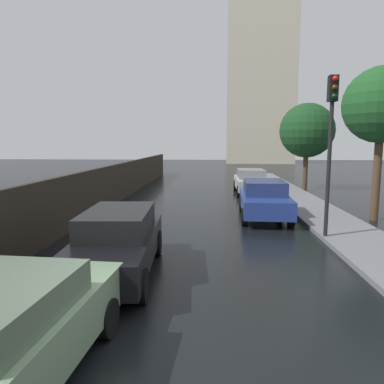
{
  "coord_description": "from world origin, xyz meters",
  "views": [
    {
      "loc": [
        0.62,
        -4.32,
        3.0
      ],
      "look_at": [
        0.0,
        6.14,
        1.56
      ],
      "focal_mm": 33.38,
      "sensor_mm": 36.0,
      "label": 1
    }
  ],
  "objects_px": {
    "street_tree_far": "(382,106)",
    "car_blue_mid_road": "(264,199)",
    "car_silver_behind_camera": "(251,181)",
    "car_green_far_lane": "(0,334)",
    "car_black_far_ahead": "(118,241)",
    "traffic_light": "(331,128)",
    "street_tree_near": "(307,131)"
  },
  "relations": [
    {
      "from": "street_tree_far",
      "to": "car_blue_mid_road",
      "type": "bearing_deg",
      "value": 178.19
    },
    {
      "from": "car_silver_behind_camera",
      "to": "car_green_far_lane",
      "type": "relative_size",
      "value": 1.08
    },
    {
      "from": "car_green_far_lane",
      "to": "street_tree_far",
      "type": "xyz_separation_m",
      "value": [
        8.86,
        10.29,
        3.65
      ]
    },
    {
      "from": "car_green_far_lane",
      "to": "street_tree_far",
      "type": "relative_size",
      "value": 0.7
    },
    {
      "from": "car_black_far_ahead",
      "to": "street_tree_far",
      "type": "bearing_deg",
      "value": -146.3
    },
    {
      "from": "car_blue_mid_road",
      "to": "car_silver_behind_camera",
      "type": "distance_m",
      "value": 6.89
    },
    {
      "from": "traffic_light",
      "to": "street_tree_near",
      "type": "height_order",
      "value": "street_tree_near"
    },
    {
      "from": "traffic_light",
      "to": "car_blue_mid_road",
      "type": "bearing_deg",
      "value": 113.67
    },
    {
      "from": "car_black_far_ahead",
      "to": "street_tree_far",
      "type": "relative_size",
      "value": 0.76
    },
    {
      "from": "car_black_far_ahead",
      "to": "car_green_far_lane",
      "type": "xyz_separation_m",
      "value": [
        -0.38,
        -3.92,
        -0.05
      ]
    },
    {
      "from": "street_tree_near",
      "to": "car_black_far_ahead",
      "type": "bearing_deg",
      "value": -117.59
    },
    {
      "from": "car_black_far_ahead",
      "to": "car_blue_mid_road",
      "type": "bearing_deg",
      "value": -126.15
    },
    {
      "from": "street_tree_near",
      "to": "street_tree_far",
      "type": "relative_size",
      "value": 0.94
    },
    {
      "from": "car_blue_mid_road",
      "to": "car_silver_behind_camera",
      "type": "height_order",
      "value": "car_blue_mid_road"
    },
    {
      "from": "car_silver_behind_camera",
      "to": "street_tree_far",
      "type": "xyz_separation_m",
      "value": [
        4.09,
        -7.02,
        3.62
      ]
    },
    {
      "from": "car_silver_behind_camera",
      "to": "street_tree_far",
      "type": "height_order",
      "value": "street_tree_far"
    },
    {
      "from": "street_tree_far",
      "to": "traffic_light",
      "type": "bearing_deg",
      "value": -131.99
    },
    {
      "from": "car_blue_mid_road",
      "to": "street_tree_far",
      "type": "height_order",
      "value": "street_tree_far"
    },
    {
      "from": "car_black_far_ahead",
      "to": "car_silver_behind_camera",
      "type": "xyz_separation_m",
      "value": [
        4.39,
        13.38,
        -0.02
      ]
    },
    {
      "from": "car_blue_mid_road",
      "to": "traffic_light",
      "type": "height_order",
      "value": "traffic_light"
    },
    {
      "from": "car_blue_mid_road",
      "to": "car_black_far_ahead",
      "type": "relative_size",
      "value": 0.99
    },
    {
      "from": "car_green_far_lane",
      "to": "car_silver_behind_camera",
      "type": "bearing_deg",
      "value": -101.79
    },
    {
      "from": "car_green_far_lane",
      "to": "street_tree_far",
      "type": "bearing_deg",
      "value": -127.13
    },
    {
      "from": "car_black_far_ahead",
      "to": "car_silver_behind_camera",
      "type": "height_order",
      "value": "car_black_far_ahead"
    },
    {
      "from": "car_green_far_lane",
      "to": "street_tree_near",
      "type": "bearing_deg",
      "value": -109.95
    },
    {
      "from": "traffic_light",
      "to": "street_tree_near",
      "type": "bearing_deg",
      "value": 78.82
    },
    {
      "from": "car_black_far_ahead",
      "to": "traffic_light",
      "type": "bearing_deg",
      "value": -153.52
    },
    {
      "from": "car_black_far_ahead",
      "to": "car_green_far_lane",
      "type": "distance_m",
      "value": 3.94
    },
    {
      "from": "traffic_light",
      "to": "car_silver_behind_camera",
      "type": "bearing_deg",
      "value": 97.08
    },
    {
      "from": "car_green_far_lane",
      "to": "street_tree_far",
      "type": "height_order",
      "value": "street_tree_far"
    },
    {
      "from": "car_black_far_ahead",
      "to": "street_tree_near",
      "type": "xyz_separation_m",
      "value": [
        8.07,
        15.44,
        2.98
      ]
    },
    {
      "from": "street_tree_far",
      "to": "car_green_far_lane",
      "type": "bearing_deg",
      "value": -130.74
    }
  ]
}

